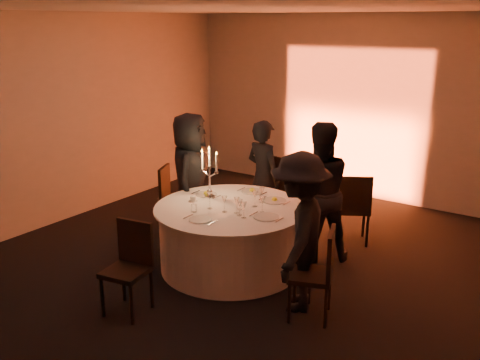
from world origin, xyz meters
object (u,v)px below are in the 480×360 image
Objects in this scene: guest_right at (299,232)px; chair_front at (130,262)px; chair_back_left at (278,185)px; guest_back_left at (263,177)px; coffee_cup at (193,199)px; chair_right at (319,269)px; guest_back_right at (318,192)px; candelabra at (210,180)px; chair_left at (172,194)px; guest_left at (190,177)px; chair_back_right at (354,205)px; banquet_table at (231,237)px.

chair_front is at bearing -72.15° from guest_right.
chair_back_left is 2.93m from chair_front.
coffee_cup is (-0.19, -1.30, 0.00)m from guest_back_left.
chair_right reaches higher than coffee_cup.
guest_back_right is 1.34m from candelabra.
chair_left is at bearing 157.61° from candelabra.
guest_back_left is 1.10m from guest_back_right.
chair_back_left reaches higher than coffee_cup.
guest_left is (-0.74, -1.08, 0.27)m from chair_back_left.
chair_right is at bearing -133.11° from chair_left.
chair_back_right is 1.90m from guest_right.
chair_back_left is at bearing 82.25° from coffee_cup.
chair_left is 0.58× the size of guest_back_left.
chair_back_left is (1.15, 1.01, 0.08)m from chair_left.
banquet_table is 1.09× the size of guest_right.
chair_left is at bearing -128.18° from guest_right.
chair_front is at bearing -101.10° from banquet_table.
chair_back_right is 0.58× the size of guest_right.
guest_left is at bearing 150.28° from candelabra.
banquet_table is 1.04× the size of guest_left.
guest_left is at bearing 60.29° from guest_back_left.
chair_right is 2.58m from guest_left.
guest_back_left is at bearing -156.22° from guest_right.
guest_left is at bearing 131.84° from coffee_cup.
banquet_table is 1.20m from guest_back_right.
coffee_cup is (0.92, -0.65, 0.29)m from chair_left.
chair_back_right is at bearing 48.44° from coffee_cup.
chair_back_right reaches higher than banquet_table.
candelabra is at bearing -10.24° from guest_back_right.
chair_front is 2.02m from guest_left.
guest_back_right is at bearing 31.08° from candelabra.
chair_right is 1.48m from guest_back_right.
banquet_table is 1.13× the size of guest_back_left.
banquet_table is 1.96× the size of chair_left.
guest_back_left is at bearing -69.09° from guest_left.
candelabra is (0.07, 0.24, 0.20)m from coffee_cup.
guest_right is (0.19, -1.87, 0.29)m from chair_back_right.
chair_back_left is at bearing 99.57° from banquet_table.
chair_back_left is 0.63× the size of guest_right.
chair_front is 0.57× the size of guest_right.
guest_back_right is at bearing -172.63° from chair_right.
chair_front is 1.59m from candelabra.
chair_left is 0.95× the size of chair_back_right.
chair_back_right is at bearing -147.89° from guest_back_right.
chair_left reaches higher than coffee_cup.
guest_left reaches higher than candelabra.
chair_left is at bearing 49.87° from chair_back_left.
chair_back_right reaches higher than coffee_cup.
banquet_table is 1.77m from chair_back_right.
guest_back_right is 1.53m from coffee_cup.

